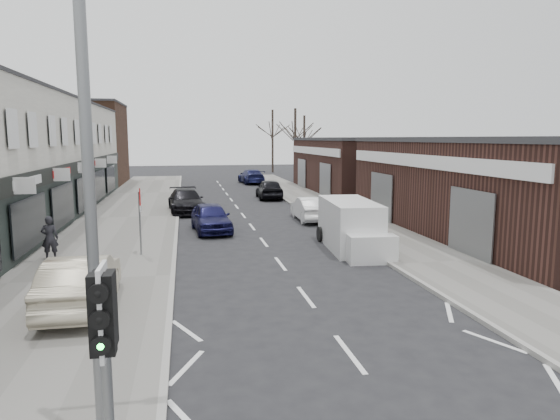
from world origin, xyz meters
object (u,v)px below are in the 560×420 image
parked_car_left_a (211,217)px  parked_car_right_a (309,209)px  white_van (351,227)px  sedan_on_pavement (81,282)px  traffic_light (104,333)px  warning_sign (140,202)px  parked_car_right_b (269,189)px  parked_car_left_b (186,201)px  pedestrian (50,238)px  street_lamp (100,142)px  parked_car_right_c (251,176)px

parked_car_left_a → parked_car_right_a: 6.19m
white_van → sedan_on_pavement: bearing=-143.6°
traffic_light → parked_car_right_a: size_ratio=0.75×
traffic_light → sedan_on_pavement: bearing=103.2°
warning_sign → parked_car_right_b: size_ratio=0.60×
parked_car_right_b → parked_car_left_b: bearing=46.6°
white_van → parked_car_left_a: 7.61m
white_van → parked_car_left_b: size_ratio=1.07×
white_van → parked_car_right_a: 7.56m
white_van → parked_car_right_b: (-0.42, 18.25, -0.21)m
warning_sign → parked_car_right_b: warning_sign is taller
warning_sign → parked_car_left_b: (1.76, 11.95, -1.47)m
traffic_light → pedestrian: traffic_light is taller
sedan_on_pavement → traffic_light: bearing=102.9°
pedestrian → parked_car_left_a: bearing=-142.1°
parked_car_right_a → parked_car_right_b: (-0.52, 10.69, 0.08)m
traffic_light → parked_car_right_b: (7.38, 32.16, -1.65)m
white_van → parked_car_left_b: (-6.80, 12.05, -0.24)m
street_lamp → warning_sign: bearing=92.8°
parked_car_right_a → parked_car_right_c: (-0.18, 23.94, 0.06)m
traffic_light → sedan_on_pavement: size_ratio=0.70×
traffic_light → parked_car_left_b: traffic_light is taller
sedan_on_pavement → parked_car_right_b: (9.23, 24.26, -0.08)m
parked_car_left_a → parked_car_right_b: size_ratio=0.95×
parked_car_right_b → warning_sign: bearing=68.2°
traffic_light → parked_car_right_b: bearing=77.1°
sedan_on_pavement → white_van: bearing=-148.3°
sedan_on_pavement → parked_car_left_b: bearing=-99.2°
white_van → parked_car_right_a: size_ratio=1.31×
traffic_light → white_van: traffic_light is taller
street_lamp → sedan_on_pavement: street_lamp is taller
pedestrian → parked_car_left_b: 13.18m
warning_sign → sedan_on_pavement: (-1.09, -6.12, -1.35)m
traffic_light → warning_sign: (-0.76, 14.02, -0.21)m
parked_car_left_b → parked_car_right_a: 8.23m
pedestrian → parked_car_left_a: (6.28, 5.26, -0.23)m
parked_car_left_b → traffic_light: bearing=-97.0°
traffic_light → white_van: size_ratio=0.57×
street_lamp → parked_car_right_a: (8.03, 20.26, -3.94)m
street_lamp → sedan_on_pavement: size_ratio=1.81×
parked_car_left_a → parked_car_right_b: bearing=62.8°
street_lamp → parked_car_left_a: 18.42m
street_lamp → parked_car_left_b: street_lamp is taller
street_lamp → sedan_on_pavement: (-1.72, 6.68, -3.77)m
warning_sign → parked_car_left_a: bearing=59.6°
parked_car_right_b → parked_car_right_c: (0.34, 13.25, -0.02)m
traffic_light → parked_car_right_a: traffic_light is taller
parked_car_left_a → street_lamp: bearing=-103.0°
parked_car_left_b → parked_car_right_a: (6.90, -4.49, -0.05)m
traffic_light → parked_car_left_a: size_ratio=0.73×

